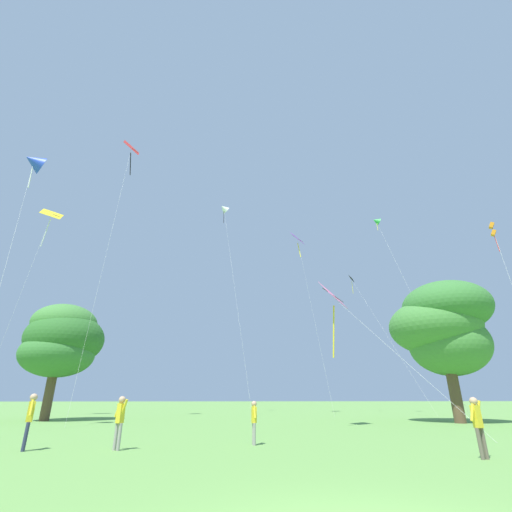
# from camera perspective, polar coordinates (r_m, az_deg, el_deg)

# --- Properties ---
(kite_orange_box) EXTENTS (2.87, 4.37, 13.50)m
(kite_orange_box) POSITION_cam_1_polar(r_m,az_deg,el_deg) (31.00, 33.31, 3.22)
(kite_orange_box) COLOR orange
(kite_orange_box) RESTS_ON ground_plane
(kite_black_large) EXTENTS (3.98, 10.60, 17.54)m
(kite_black_large) POSITION_cam_1_polar(r_m,az_deg,el_deg) (50.91, 15.43, -4.70)
(kite_black_large) COLOR black
(kite_black_large) RESTS_ON ground_plane
(kite_blue_delta) EXTENTS (4.48, 6.74, 17.93)m
(kite_blue_delta) POSITION_cam_1_polar(r_m,az_deg,el_deg) (30.53, -31.57, 12.53)
(kite_blue_delta) COLOR blue
(kite_blue_delta) RESTS_ON ground_plane
(kite_red_high) EXTENTS (2.33, 9.90, 28.30)m
(kite_red_high) POSITION_cam_1_polar(r_m,az_deg,el_deg) (42.83, -19.20, 14.59)
(kite_red_high) COLOR red
(kite_red_high) RESTS_ON ground_plane
(kite_purple_streamer) EXTENTS (2.49, 7.63, 22.14)m
(kite_purple_streamer) POSITION_cam_1_polar(r_m,az_deg,el_deg) (47.59, 6.69, 1.94)
(kite_purple_streamer) COLOR purple
(kite_purple_streamer) RESTS_ON ground_plane
(kite_yellow_diamond) EXTENTS (2.16, 6.43, 21.76)m
(kite_yellow_diamond) POSITION_cam_1_polar(r_m,az_deg,el_deg) (46.58, -29.85, 4.59)
(kite_yellow_diamond) COLOR yellow
(kite_yellow_diamond) RESTS_ON ground_plane
(kite_green_small) EXTENTS (1.71, 10.73, 24.17)m
(kite_green_small) POSITION_cam_1_polar(r_m,az_deg,el_deg) (50.72, 18.44, 5.22)
(kite_green_small) COLOR green
(kite_green_small) RESTS_ON ground_plane
(kite_white_distant) EXTENTS (4.28, 12.41, 27.75)m
(kite_white_distant) POSITION_cam_1_polar(r_m,az_deg,el_deg) (52.48, -5.07, 7.45)
(kite_white_distant) COLOR white
(kite_white_distant) RESTS_ON ground_plane
(kite_pink_low) EXTENTS (4.67, 9.73, 9.20)m
(kite_pink_low) POSITION_cam_1_polar(r_m,az_deg,el_deg) (25.40, 12.20, -7.99)
(kite_pink_low) COLOR pink
(kite_pink_low) RESTS_ON ground_plane
(person_with_spool) EXTENTS (0.55, 0.24, 1.70)m
(person_with_spool) POSITION_cam_1_polar(r_m,az_deg,el_deg) (13.72, 31.52, -21.29)
(person_with_spool) COLOR #665B4C
(person_with_spool) RESTS_ON ground_plane
(person_near_tree) EXTENTS (0.21, 0.51, 1.56)m
(person_near_tree) POSITION_cam_1_polar(r_m,az_deg,el_deg) (15.41, -0.31, -24.18)
(person_near_tree) COLOR gray
(person_near_tree) RESTS_ON ground_plane
(person_foreground_watcher) EXTENTS (0.51, 0.38, 1.73)m
(person_foreground_watcher) POSITION_cam_1_polar(r_m,az_deg,el_deg) (14.69, -20.63, -22.67)
(person_foreground_watcher) COLOR gray
(person_foreground_watcher) RESTS_ON ground_plane
(person_in_blue_jacket) EXTENTS (0.32, 0.57, 1.82)m
(person_in_blue_jacket) POSITION_cam_1_polar(r_m,az_deg,el_deg) (15.84, -32.04, -20.56)
(person_in_blue_jacket) COLOR #2D3351
(person_in_blue_jacket) RESTS_ON ground_plane
(tree_right_cluster) EXTENTS (6.26, 6.32, 9.26)m
(tree_right_cluster) POSITION_cam_1_polar(r_m,az_deg,el_deg) (35.32, -28.19, -11.66)
(tree_right_cluster) COLOR brown
(tree_right_cluster) RESTS_ON ground_plane
(tree_left_oak) EXTENTS (7.54, 7.41, 10.36)m
(tree_left_oak) POSITION_cam_1_polar(r_m,az_deg,el_deg) (32.43, 27.33, -9.79)
(tree_left_oak) COLOR brown
(tree_left_oak) RESTS_ON ground_plane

